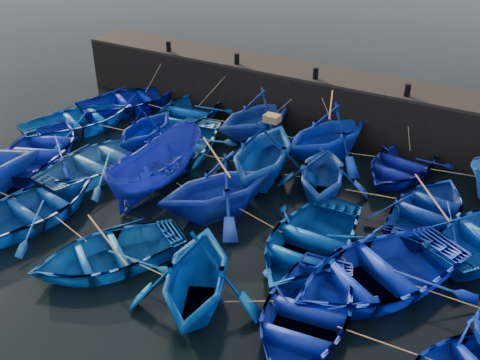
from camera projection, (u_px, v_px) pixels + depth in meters
The scene contains 31 objects.
ground at pixel (190, 241), 17.48m from camera, with size 120.00×120.00×0.00m, color black.
quay_wall at pixel (321, 102), 24.65m from camera, with size 26.00×2.50×2.50m, color black.
quay_top at pixel (323, 74), 23.99m from camera, with size 26.00×2.50×0.12m, color black.
bollard_0 at pixel (169, 46), 26.72m from camera, with size 0.24×0.24×0.50m, color black.
bollard_1 at pixel (237, 59), 24.94m from camera, with size 0.24×0.24×0.50m, color black.
bollard_2 at pixel (316, 73), 23.16m from camera, with size 0.24×0.24×0.50m, color black.
bollard_3 at pixel (408, 90), 21.39m from camera, with size 0.24×0.24×0.50m, color black.
boat_0 at pixel (130, 100), 26.75m from camera, with size 3.68×5.14×1.07m, color #001191.
boat_1 at pixel (184, 114), 25.17m from camera, with size 3.88×5.42×1.13m, color #033B96.
boat_2 at pixel (257, 115), 23.53m from camera, with size 3.81×4.42×2.32m, color #18369E.
boat_3 at pixel (328, 133), 21.76m from camera, with size 4.02×4.67×2.46m, color #0A2CCF.
boat_4 at pixel (401, 164), 21.02m from camera, with size 3.32×4.64×0.96m, color navy.
boat_6 at pixel (80, 120), 24.60m from camera, with size 3.74×5.23×1.09m, color #0447B6.
boat_7 at pixel (146, 127), 22.82m from camera, with size 3.23×3.74×1.97m, color #00149A.
boat_8 at pixel (177, 147), 22.07m from camera, with size 3.97×5.55×1.15m, color #1B5C98.
boat_9 at pixel (264, 151), 20.19m from camera, with size 4.23×4.91×2.58m, color #093D90.
boat_10 at pixel (323, 171), 19.37m from camera, with size 3.41×3.96×2.08m, color #123997.
boat_11 at pixel (429, 209), 18.25m from camera, with size 3.27×4.57×0.95m, color navy.
boat_13 at pixel (42, 147), 22.12m from camera, with size 3.83×5.36×1.11m, color #1021A6.
boat_14 at pixel (99, 161), 21.13m from camera, with size 3.71×5.19×1.08m, color #2660AE.
boat_15 at pixel (156, 167), 19.81m from camera, with size 1.86×4.94×1.91m, color navy.
boat_16 at pixel (217, 187), 18.23m from camera, with size 3.74×4.33×2.28m, color #152EBD.
boat_17 at pixel (308, 241), 16.54m from camera, with size 3.74×5.23×1.08m, color #023B93.
boat_18 at pixel (377, 271), 15.21m from camera, with size 4.12×5.77×1.20m, color #0A23C2.
boat_21 at pixel (34, 208), 18.25m from camera, with size 3.55×4.96×1.03m, color #0B4091.
boat_22 at pixel (108, 252), 16.16m from camera, with size 3.34×4.67×0.97m, color #0A4EA3.
boat_23 at pixel (196, 274), 14.33m from camera, with size 3.66×4.25×2.24m, color #0042A1.
boat_24 at pixel (304, 315), 13.86m from camera, with size 3.48×4.86×1.01m, color #0E24A6.
wooden_crate at pixel (272, 118), 19.34m from camera, with size 0.56×0.44×0.27m, color olive.
mooring_ropes at pixel (264, 157), 20.71m from camera, with size 17.76×11.88×2.10m.
loose_oars at pixel (279, 169), 18.17m from camera, with size 9.97×11.91×1.57m.
Camera 1 is at (8.66, -11.28, 10.49)m, focal length 40.00 mm.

